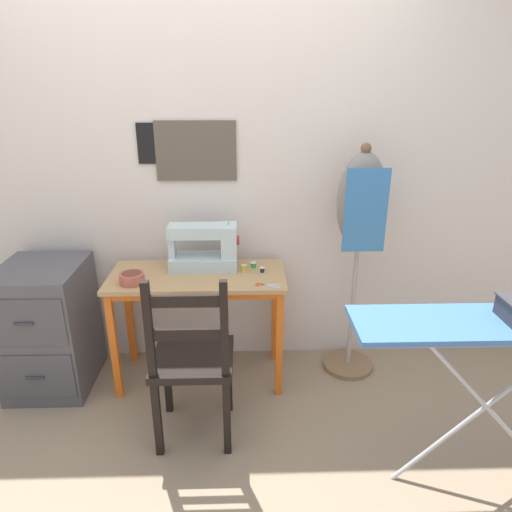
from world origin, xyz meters
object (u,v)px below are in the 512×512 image
thread_spool_far_edge (262,270)px  wooden_chair (192,361)px  thread_spool_mid_table (253,265)px  ironing_board (503,331)px  scissors (264,285)px  thread_spool_near_machine (244,268)px  filing_cabinet (49,327)px  sewing_machine (207,248)px  dress_form (360,219)px  fabric_bowl (132,278)px

thread_spool_far_edge → wooden_chair: size_ratio=0.03×
thread_spool_mid_table → ironing_board: (1.01, -0.92, 0.07)m
thread_spool_far_edge → scissors: bearing=-89.2°
thread_spool_near_machine → wooden_chair: bearing=-115.4°
filing_cabinet → ironing_board: size_ratio=0.62×
sewing_machine → wooden_chair: bearing=-93.8°
filing_cabinet → dress_form: bearing=3.1°
dress_form → fabric_bowl: bearing=-172.2°
sewing_machine → ironing_board: size_ratio=0.33×
fabric_bowl → scissors: bearing=-4.0°
fabric_bowl → thread_spool_far_edge: (0.73, 0.13, -0.01)m
thread_spool_near_machine → thread_spool_mid_table: size_ratio=1.07×
scissors → ironing_board: ironing_board is taller
thread_spool_mid_table → wooden_chair: wooden_chair is taller
ironing_board → thread_spool_near_machine: bearing=140.8°
fabric_bowl → thread_spool_near_machine: fabric_bowl is taller
filing_cabinet → wooden_chair: bearing=-28.0°
filing_cabinet → thread_spool_near_machine: bearing=3.4°
filing_cabinet → ironing_board: (2.23, -0.80, 0.41)m
sewing_machine → thread_spool_mid_table: bearing=-1.6°
wooden_chair → ironing_board: (1.33, -0.32, 0.34)m
thread_spool_near_machine → ironing_board: size_ratio=0.03×
thread_spool_far_edge → filing_cabinet: size_ratio=0.04×
sewing_machine → ironing_board: 1.59m
wooden_chair → ironing_board: wooden_chair is taller
thread_spool_far_edge → ironing_board: 1.28m
thread_spool_near_machine → dress_form: bearing=2.7°
sewing_machine → filing_cabinet: size_ratio=0.54×
fabric_bowl → ironing_board: 1.84m
dress_form → ironing_board: size_ratio=1.15×
scissors → ironing_board: 1.17m
scissors → thread_spool_far_edge: thread_spool_far_edge is taller
wooden_chair → dress_form: size_ratio=0.66×
fabric_bowl → thread_spool_near_machine: size_ratio=3.24×
sewing_machine → wooden_chair: size_ratio=0.44×
thread_spool_near_machine → filing_cabinet: bearing=-176.6°
thread_spool_far_edge → wooden_chair: wooden_chair is taller
fabric_bowl → dress_form: bearing=7.8°
fabric_bowl → thread_spool_mid_table: 0.71m
filing_cabinet → dress_form: dress_form is taller
fabric_bowl → wooden_chair: bearing=-48.1°
sewing_machine → dress_form: (0.89, -0.03, 0.18)m
fabric_bowl → ironing_board: ironing_board is taller
thread_spool_mid_table → wooden_chair: 0.73m
scissors → thread_spool_mid_table: thread_spool_mid_table is taller
sewing_machine → thread_spool_near_machine: size_ratio=9.71×
fabric_bowl → scissors: fabric_bowl is taller
thread_spool_near_machine → thread_spool_far_edge: (0.11, -0.02, -0.00)m
thread_spool_mid_table → ironing_board: 1.37m
thread_spool_near_machine → thread_spool_far_edge: 0.11m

